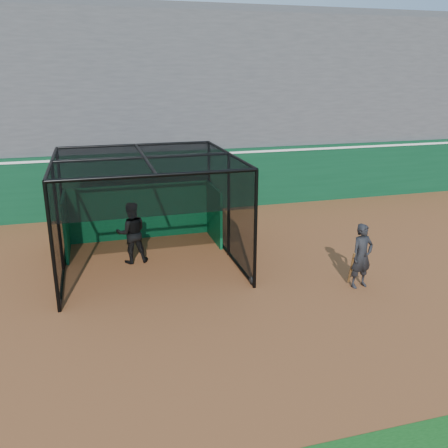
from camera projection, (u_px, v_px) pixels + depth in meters
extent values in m
plane|color=brown|center=(209.00, 304.00, 11.83)|extent=(120.00, 120.00, 0.00)
cube|color=#0A3B20|center=(158.00, 182.00, 19.23)|extent=(50.00, 0.45, 2.50)
cube|color=white|center=(157.00, 155.00, 18.89)|extent=(50.00, 0.50, 0.08)
cube|color=#4C4C4F|center=(144.00, 109.00, 21.97)|extent=(50.00, 7.85, 7.75)
cube|color=#4C4C4F|center=(132.00, 12.00, 23.74)|extent=(50.00, 0.30, 1.20)
cube|color=#074C27|center=(140.00, 212.00, 16.26)|extent=(4.86, 0.10, 1.90)
cylinder|color=black|center=(60.00, 304.00, 11.61)|extent=(0.08, 0.22, 0.22)
cylinder|color=black|center=(252.00, 281.00, 12.89)|extent=(0.08, 0.22, 0.22)
cylinder|color=black|center=(66.00, 242.00, 15.80)|extent=(0.08, 0.22, 0.22)
cylinder|color=black|center=(211.00, 229.00, 17.08)|extent=(0.08, 0.22, 0.22)
imported|color=black|center=(132.00, 233.00, 14.17)|extent=(0.94, 0.74, 1.87)
imported|color=black|center=(362.00, 256.00, 12.54)|extent=(0.70, 0.52, 1.76)
cylinder|color=#593819|center=(351.00, 268.00, 12.62)|extent=(0.15, 0.37, 0.97)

